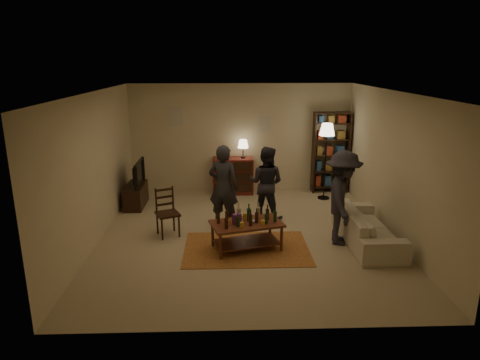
{
  "coord_description": "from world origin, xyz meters",
  "views": [
    {
      "loc": [
        -0.39,
        -7.61,
        3.24
      ],
      "look_at": [
        -0.12,
        0.1,
        1.07
      ],
      "focal_mm": 32.0,
      "sensor_mm": 36.0,
      "label": 1
    }
  ],
  "objects_px": {
    "bookshelf": "(331,152)",
    "person_by_sofa": "(342,198)",
    "floor_lamp": "(327,135)",
    "person_right": "(266,183)",
    "sofa": "(367,227)",
    "coffee_table": "(246,226)",
    "tv_stand": "(136,190)",
    "person_left": "(223,187)",
    "dresser": "(233,175)",
    "dining_chair": "(167,210)"
  },
  "relations": [
    {
      "from": "dresser",
      "to": "person_by_sofa",
      "type": "height_order",
      "value": "person_by_sofa"
    },
    {
      "from": "sofa",
      "to": "coffee_table",
      "type": "bearing_deg",
      "value": 95.79
    },
    {
      "from": "sofa",
      "to": "tv_stand",
      "type": "bearing_deg",
      "value": 64.66
    },
    {
      "from": "coffee_table",
      "to": "floor_lamp",
      "type": "distance_m",
      "value": 3.65
    },
    {
      "from": "tv_stand",
      "to": "bookshelf",
      "type": "bearing_deg",
      "value": 11.8
    },
    {
      "from": "dresser",
      "to": "person_by_sofa",
      "type": "relative_size",
      "value": 0.79
    },
    {
      "from": "floor_lamp",
      "to": "person_right",
      "type": "relative_size",
      "value": 1.18
    },
    {
      "from": "person_by_sofa",
      "to": "sofa",
      "type": "bearing_deg",
      "value": -79.26
    },
    {
      "from": "sofa",
      "to": "person_left",
      "type": "height_order",
      "value": "person_left"
    },
    {
      "from": "dining_chair",
      "to": "person_right",
      "type": "height_order",
      "value": "person_right"
    },
    {
      "from": "floor_lamp",
      "to": "sofa",
      "type": "height_order",
      "value": "floor_lamp"
    },
    {
      "from": "coffee_table",
      "to": "dining_chair",
      "type": "height_order",
      "value": "dining_chair"
    },
    {
      "from": "bookshelf",
      "to": "person_by_sofa",
      "type": "distance_m",
      "value": 3.23
    },
    {
      "from": "dresser",
      "to": "person_right",
      "type": "xyz_separation_m",
      "value": [
        0.64,
        -1.8,
        0.3
      ]
    },
    {
      "from": "dresser",
      "to": "floor_lamp",
      "type": "relative_size",
      "value": 0.74
    },
    {
      "from": "dresser",
      "to": "sofa",
      "type": "relative_size",
      "value": 0.65
    },
    {
      "from": "dining_chair",
      "to": "bookshelf",
      "type": "relative_size",
      "value": 0.46
    },
    {
      "from": "dining_chair",
      "to": "bookshelf",
      "type": "xyz_separation_m",
      "value": [
        3.76,
        2.69,
        0.54
      ]
    },
    {
      "from": "person_by_sofa",
      "to": "floor_lamp",
      "type": "bearing_deg",
      "value": 4.41
    },
    {
      "from": "person_left",
      "to": "person_by_sofa",
      "type": "bearing_deg",
      "value": 177.37
    },
    {
      "from": "floor_lamp",
      "to": "person_by_sofa",
      "type": "distance_m",
      "value": 2.71
    },
    {
      "from": "sofa",
      "to": "person_by_sofa",
      "type": "xyz_separation_m",
      "value": [
        -0.5,
        -0.0,
        0.56
      ]
    },
    {
      "from": "coffee_table",
      "to": "dining_chair",
      "type": "xyz_separation_m",
      "value": [
        -1.48,
        0.72,
        0.06
      ]
    },
    {
      "from": "coffee_table",
      "to": "floor_lamp",
      "type": "xyz_separation_m",
      "value": [
        2.02,
        2.83,
        1.12
      ]
    },
    {
      "from": "tv_stand",
      "to": "bookshelf",
      "type": "height_order",
      "value": "bookshelf"
    },
    {
      "from": "bookshelf",
      "to": "person_right",
      "type": "bearing_deg",
      "value": -133.85
    },
    {
      "from": "coffee_table",
      "to": "person_left",
      "type": "bearing_deg",
      "value": 110.18
    },
    {
      "from": "floor_lamp",
      "to": "person_left",
      "type": "relative_size",
      "value": 1.09
    },
    {
      "from": "dining_chair",
      "to": "person_left",
      "type": "distance_m",
      "value": 1.2
    },
    {
      "from": "coffee_table",
      "to": "person_by_sofa",
      "type": "distance_m",
      "value": 1.8
    },
    {
      "from": "person_right",
      "to": "person_by_sofa",
      "type": "relative_size",
      "value": 0.9
    },
    {
      "from": "coffee_table",
      "to": "bookshelf",
      "type": "bearing_deg",
      "value": 56.24
    },
    {
      "from": "person_left",
      "to": "person_by_sofa",
      "type": "height_order",
      "value": "person_by_sofa"
    },
    {
      "from": "person_by_sofa",
      "to": "coffee_table",
      "type": "bearing_deg",
      "value": 108.1
    },
    {
      "from": "floor_lamp",
      "to": "tv_stand",
      "type": "bearing_deg",
      "value": -174.84
    },
    {
      "from": "tv_stand",
      "to": "dresser",
      "type": "distance_m",
      "value": 2.43
    },
    {
      "from": "tv_stand",
      "to": "bookshelf",
      "type": "xyz_separation_m",
      "value": [
        4.69,
        0.98,
        0.65
      ]
    },
    {
      "from": "person_right",
      "to": "sofa",
      "type": "bearing_deg",
      "value": 167.16
    },
    {
      "from": "person_right",
      "to": "person_by_sofa",
      "type": "distance_m",
      "value": 1.81
    },
    {
      "from": "coffee_table",
      "to": "tv_stand",
      "type": "relative_size",
      "value": 1.28
    },
    {
      "from": "sofa",
      "to": "dining_chair",
      "type": "bearing_deg",
      "value": 82.43
    },
    {
      "from": "coffee_table",
      "to": "tv_stand",
      "type": "xyz_separation_m",
      "value": [
        -2.41,
        2.43,
        -0.05
      ]
    },
    {
      "from": "floor_lamp",
      "to": "bookshelf",
      "type": "bearing_deg",
      "value": 65.85
    },
    {
      "from": "bookshelf",
      "to": "floor_lamp",
      "type": "distance_m",
      "value": 0.82
    },
    {
      "from": "coffee_table",
      "to": "person_left",
      "type": "xyz_separation_m",
      "value": [
        -0.4,
        1.09,
        0.4
      ]
    },
    {
      "from": "floor_lamp",
      "to": "person_right",
      "type": "height_order",
      "value": "floor_lamp"
    },
    {
      "from": "bookshelf",
      "to": "person_right",
      "type": "distance_m",
      "value": 2.6
    },
    {
      "from": "dresser",
      "to": "sofa",
      "type": "distance_m",
      "value": 3.93
    },
    {
      "from": "dining_chair",
      "to": "dresser",
      "type": "bearing_deg",
      "value": 39.39
    },
    {
      "from": "tv_stand",
      "to": "sofa",
      "type": "height_order",
      "value": "tv_stand"
    }
  ]
}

